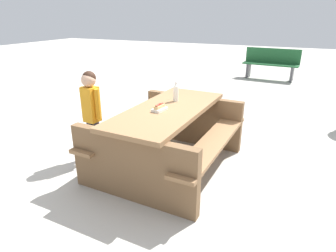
% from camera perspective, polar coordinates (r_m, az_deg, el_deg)
% --- Properties ---
extents(ground_plane, '(30.00, 30.00, 0.00)m').
position_cam_1_polar(ground_plane, '(3.63, 0.00, -7.74)').
color(ground_plane, '#B7B2A8').
rests_on(ground_plane, ground).
extents(picnic_table, '(1.85, 1.47, 0.75)m').
position_cam_1_polar(picnic_table, '(3.44, 0.00, -1.25)').
color(picnic_table, olive).
rests_on(picnic_table, ground).
extents(soda_bottle, '(0.06, 0.06, 0.24)m').
position_cam_1_polar(soda_bottle, '(3.57, 1.56, 6.68)').
color(soda_bottle, silver).
rests_on(soda_bottle, picnic_table).
extents(hotdog_tray, '(0.19, 0.13, 0.08)m').
position_cam_1_polar(hotdog_tray, '(3.22, -1.71, 3.57)').
color(hotdog_tray, white).
rests_on(hotdog_tray, picnic_table).
extents(child_in_coat, '(0.18, 0.28, 1.14)m').
position_cam_1_polar(child_in_coat, '(3.65, -14.97, 4.09)').
color(child_in_coat, '#262633').
rests_on(child_in_coat, ground).
extents(park_bench_mid, '(0.51, 1.53, 0.85)m').
position_cam_1_polar(park_bench_mid, '(8.87, 19.69, 11.62)').
color(park_bench_mid, '#1E592D').
rests_on(park_bench_mid, ground).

